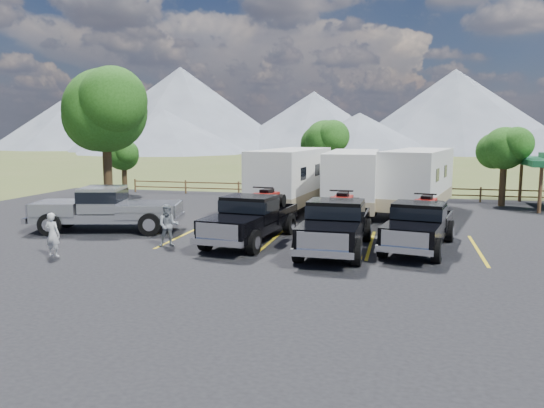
% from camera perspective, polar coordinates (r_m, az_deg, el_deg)
% --- Properties ---
extents(ground, '(320.00, 320.00, 0.00)m').
position_cam_1_polar(ground, '(17.78, 3.31, -6.84)').
color(ground, '#4A5C27').
rests_on(ground, ground).
extents(asphalt_lot, '(44.00, 34.00, 0.04)m').
position_cam_1_polar(asphalt_lot, '(20.65, 4.83, -4.72)').
color(asphalt_lot, black).
rests_on(asphalt_lot, ground).
extents(stall_lines, '(12.12, 5.50, 0.01)m').
position_cam_1_polar(stall_lines, '(21.61, 5.25, -4.10)').
color(stall_lines, gold).
rests_on(stall_lines, asphalt_lot).
extents(tree_big_nw, '(5.54, 5.18, 7.84)m').
position_cam_1_polar(tree_big_nw, '(30.31, -17.56, 9.55)').
color(tree_big_nw, black).
rests_on(tree_big_nw, ground).
extents(tree_ne_a, '(3.11, 2.92, 4.76)m').
position_cam_1_polar(tree_ne_a, '(34.45, 23.70, 5.49)').
color(tree_ne_a, black).
rests_on(tree_ne_a, ground).
extents(tree_north, '(3.46, 3.24, 5.25)m').
position_cam_1_polar(tree_north, '(36.30, 5.69, 6.75)').
color(tree_north, black).
rests_on(tree_north, ground).
extents(tree_nw_small, '(2.59, 2.43, 3.85)m').
position_cam_1_polar(tree_nw_small, '(38.98, -15.68, 5.03)').
color(tree_nw_small, black).
rests_on(tree_nw_small, ground).
extents(rail_fence, '(36.12, 0.12, 1.00)m').
position_cam_1_polar(rail_fence, '(35.65, 11.93, 1.40)').
color(rail_fence, brown).
rests_on(rail_fence, ground).
extents(mountain_range, '(209.00, 71.00, 20.00)m').
position_cam_1_polar(mountain_range, '(123.41, 8.89, 9.32)').
color(mountain_range, slate).
rests_on(mountain_range, ground).
extents(rig_left, '(2.81, 6.54, 2.12)m').
position_cam_1_polar(rig_left, '(21.50, -2.19, -1.37)').
color(rig_left, black).
rests_on(rig_left, asphalt_lot).
extents(rig_center, '(2.37, 6.49, 2.16)m').
position_cam_1_polar(rig_center, '(20.05, 6.95, -2.05)').
color(rig_center, black).
rests_on(rig_center, asphalt_lot).
extents(rig_right, '(2.99, 6.27, 2.01)m').
position_cam_1_polar(rig_right, '(20.96, 15.59, -2.05)').
color(rig_right, black).
rests_on(rig_right, asphalt_lot).
extents(trailer_left, '(3.38, 10.05, 3.47)m').
position_cam_1_polar(trailer_left, '(29.37, 2.06, 2.67)').
color(trailer_left, silver).
rests_on(trailer_left, asphalt_lot).
extents(trailer_center, '(2.76, 9.79, 3.40)m').
position_cam_1_polar(trailer_center, '(28.56, 8.66, 2.37)').
color(trailer_center, silver).
rests_on(trailer_center, asphalt_lot).
extents(trailer_right, '(4.19, 10.04, 3.48)m').
position_cam_1_polar(trailer_right, '(29.57, 15.43, 2.44)').
color(trailer_right, silver).
rests_on(trailer_right, asphalt_lot).
extents(pickup_silver, '(7.01, 3.71, 2.01)m').
position_cam_1_polar(pickup_silver, '(24.81, -17.31, -0.44)').
color(pickup_silver, gray).
rests_on(pickup_silver, asphalt_lot).
extents(person_a, '(0.60, 0.41, 1.59)m').
position_cam_1_polar(person_a, '(20.51, -22.54, -3.06)').
color(person_a, silver).
rests_on(person_a, asphalt_lot).
extents(person_b, '(0.99, 0.89, 1.66)m').
position_cam_1_polar(person_b, '(20.96, -11.10, -2.28)').
color(person_b, gray).
rests_on(person_b, asphalt_lot).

